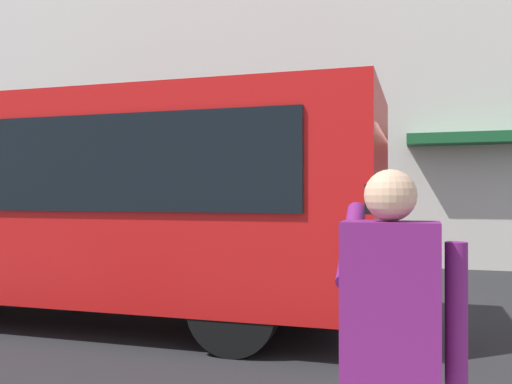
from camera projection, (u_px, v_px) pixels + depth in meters
The scene contains 4 objects.
ground_plane at pixel (295, 326), 7.19m from camera, with size 60.00×60.00×0.00m, color #232326.
building_facade_far at pixel (355, 26), 13.72m from camera, with size 28.00×1.55×12.00m.
red_bus at pixel (59, 198), 7.79m from camera, with size 9.05×2.54×3.08m.
pedestrian_photographer at pixel (392, 338), 2.29m from camera, with size 0.53×0.52×1.70m.
Camera 1 is at (-1.58, 7.04, 1.74)m, focal length 38.16 mm.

